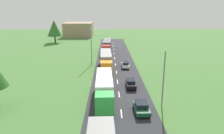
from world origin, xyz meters
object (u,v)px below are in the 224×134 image
object	(u,v)px
truck_fourth	(107,45)
car_fourth	(131,83)
lamppost_third	(91,45)
distant_building	(79,29)
truck_second	(104,88)
lamppost_second	(164,76)
car_fifth	(125,64)
tree_maple	(54,28)
car_third	(141,107)
truck_third	(106,60)

from	to	relation	value
truck_fourth	car_fourth	world-z (taller)	truck_fourth
lamppost_third	distant_building	xyz separation A→B (m)	(-10.77, 55.63, -1.73)
truck_second	lamppost_second	size ratio (longest dim) A/B	1.46
lamppost_second	lamppost_third	xyz separation A→B (m)	(-12.10, 22.92, 0.42)
truck_second	car_fifth	size ratio (longest dim) A/B	2.82
truck_second	lamppost_third	xyz separation A→B (m)	(-3.60, 21.14, 2.95)
truck_fourth	tree_maple	distance (m)	28.66
car_third	tree_maple	world-z (taller)	tree_maple
truck_fourth	distant_building	size ratio (longest dim) A/B	1.00
truck_fourth	lamppost_second	world-z (taller)	lamppost_second
truck_second	truck_fourth	world-z (taller)	truck_fourth
car_third	distant_building	xyz separation A→B (m)	(-19.52, 80.61, 2.55)
lamppost_third	tree_maple	bearing A→B (deg)	117.09
truck_second	car_fourth	world-z (taller)	truck_second
truck_fourth	distant_building	bearing A→B (deg)	110.12
car_fifth	distant_building	distance (m)	61.39
car_fifth	car_third	bearing A→B (deg)	-88.87
truck_second	car_third	size ratio (longest dim) A/B	3.10
car_fifth	truck_second	bearing A→B (deg)	-104.30
distant_building	lamppost_third	bearing A→B (deg)	-79.05
lamppost_third	car_third	bearing A→B (deg)	-70.69
car_fourth	lamppost_second	world-z (taller)	lamppost_second
truck_third	car_fifth	world-z (taller)	truck_third
distant_building	truck_third	bearing A→B (deg)	-76.35
car_third	lamppost_third	world-z (taller)	lamppost_third
truck_second	tree_maple	world-z (taller)	tree_maple
car_fourth	lamppost_third	size ratio (longest dim) A/B	0.45
car_fourth	tree_maple	bearing A→B (deg)	117.40
truck_third	tree_maple	xyz separation A→B (m)	(-21.38, 38.37, 3.78)
car_third	car_fourth	size ratio (longest dim) A/B	0.94
car_fifth	tree_maple	size ratio (longest dim) A/B	0.48
distant_building	tree_maple	bearing A→B (deg)	-108.40
truck_second	car_fourth	bearing A→B (deg)	50.26
truck_third	car_fourth	world-z (taller)	truck_third
truck_third	distant_building	size ratio (longest dim) A/B	0.94
truck_third	car_fifth	xyz separation A→B (m)	(4.67, 1.03, -1.35)
truck_second	truck_third	bearing A→B (deg)	89.86
tree_maple	car_fifth	bearing A→B (deg)	-55.09
lamppost_third	car_fourth	bearing A→B (deg)	-61.93
car_third	truck_second	bearing A→B (deg)	143.36
truck_fourth	car_third	distance (m)	41.37
car_fourth	distant_building	xyz separation A→B (m)	(-19.04, 71.16, 2.57)
truck_third	car_fourth	xyz separation A→B (m)	(4.63, -11.83, -1.36)
truck_third	car_third	size ratio (longest dim) A/B	3.32
truck_fourth	lamppost_second	bearing A→B (deg)	-77.89
car_third	car_fifth	distance (m)	22.32
truck_third	truck_fourth	world-z (taller)	truck_third
car_fifth	lamppost_third	size ratio (longest dim) A/B	0.47
truck_fourth	car_third	bearing A→B (deg)	-83.03
truck_second	lamppost_second	world-z (taller)	lamppost_second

